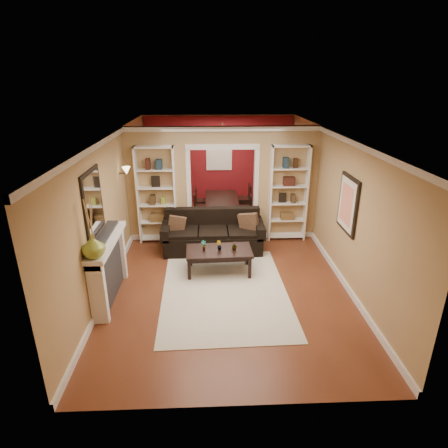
{
  "coord_description": "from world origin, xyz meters",
  "views": [
    {
      "loc": [
        -0.33,
        -7.41,
        3.71
      ],
      "look_at": [
        -0.05,
        -0.8,
        1.12
      ],
      "focal_mm": 30.0,
      "sensor_mm": 36.0,
      "label": 1
    }
  ],
  "objects_px": {
    "bookshelf_left": "(157,195)",
    "dining_table": "(223,208)",
    "sofa": "(213,232)",
    "fireplace": "(110,269)",
    "bookshelf_right": "(288,194)",
    "coffee_table": "(219,261)"
  },
  "relations": [
    {
      "from": "sofa",
      "to": "fireplace",
      "type": "distance_m",
      "value": 2.69
    },
    {
      "from": "sofa",
      "to": "bookshelf_left",
      "type": "relative_size",
      "value": 1.0
    },
    {
      "from": "bookshelf_right",
      "to": "dining_table",
      "type": "height_order",
      "value": "bookshelf_right"
    },
    {
      "from": "sofa",
      "to": "fireplace",
      "type": "bearing_deg",
      "value": -133.36
    },
    {
      "from": "bookshelf_right",
      "to": "sofa",
      "type": "bearing_deg",
      "value": -162.13
    },
    {
      "from": "bookshelf_right",
      "to": "fireplace",
      "type": "xyz_separation_m",
      "value": [
        -3.64,
        -2.53,
        -0.57
      ]
    },
    {
      "from": "bookshelf_left",
      "to": "bookshelf_right",
      "type": "height_order",
      "value": "same"
    },
    {
      "from": "coffee_table",
      "to": "bookshelf_right",
      "type": "height_order",
      "value": "bookshelf_right"
    },
    {
      "from": "bookshelf_left",
      "to": "bookshelf_right",
      "type": "xyz_separation_m",
      "value": [
        3.1,
        0.0,
        0.0
      ]
    },
    {
      "from": "sofa",
      "to": "coffee_table",
      "type": "xyz_separation_m",
      "value": [
        0.11,
        -1.08,
        -0.2
      ]
    },
    {
      "from": "bookshelf_left",
      "to": "coffee_table",
      "type": "bearing_deg",
      "value": -49.63
    },
    {
      "from": "bookshelf_right",
      "to": "dining_table",
      "type": "distance_m",
      "value": 2.32
    },
    {
      "from": "bookshelf_left",
      "to": "fireplace",
      "type": "xyz_separation_m",
      "value": [
        -0.54,
        -2.53,
        -0.57
      ]
    },
    {
      "from": "bookshelf_left",
      "to": "dining_table",
      "type": "bearing_deg",
      "value": 44.12
    },
    {
      "from": "sofa",
      "to": "bookshelf_left",
      "type": "bearing_deg",
      "value": 155.98
    },
    {
      "from": "bookshelf_right",
      "to": "bookshelf_left",
      "type": "bearing_deg",
      "value": 180.0
    },
    {
      "from": "bookshelf_left",
      "to": "bookshelf_right",
      "type": "bearing_deg",
      "value": 0.0
    },
    {
      "from": "bookshelf_right",
      "to": "fireplace",
      "type": "height_order",
      "value": "bookshelf_right"
    },
    {
      "from": "bookshelf_left",
      "to": "bookshelf_right",
      "type": "distance_m",
      "value": 3.1
    },
    {
      "from": "coffee_table",
      "to": "bookshelf_right",
      "type": "relative_size",
      "value": 0.57
    },
    {
      "from": "bookshelf_left",
      "to": "bookshelf_right",
      "type": "relative_size",
      "value": 1.0
    },
    {
      "from": "bookshelf_left",
      "to": "fireplace",
      "type": "height_order",
      "value": "bookshelf_left"
    }
  ]
}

